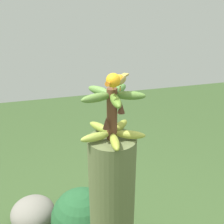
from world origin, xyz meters
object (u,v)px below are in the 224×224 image
(banana_bunch, at_px, (112,115))
(tropical_shrub, at_px, (82,218))
(perched_bird, at_px, (115,80))
(garden_rock, at_px, (33,213))

(banana_bunch, distance_m, tropical_shrub, 1.14)
(perched_bird, distance_m, tropical_shrub, 1.33)
(perched_bird, xyz_separation_m, tropical_shrub, (0.12, -0.49, -1.23))
(tropical_shrub, xyz_separation_m, garden_rock, (0.38, -0.36, -0.17))
(perched_bird, distance_m, garden_rock, 1.71)
(garden_rock, bearing_deg, tropical_shrub, 136.59)
(banana_bunch, distance_m, garden_rock, 1.54)
(tropical_shrub, bearing_deg, banana_bunch, 104.94)
(tropical_shrub, relative_size, garden_rock, 1.42)
(perched_bird, xyz_separation_m, garden_rock, (0.50, -0.84, -1.41))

